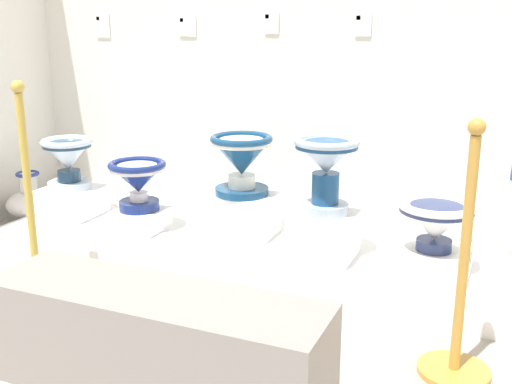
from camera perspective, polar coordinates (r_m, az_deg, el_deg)
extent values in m
cube|color=white|center=(3.58, 1.82, -5.58)|extent=(3.44, 1.01, 0.08)
cube|color=white|center=(4.28, -16.64, -0.85)|extent=(0.36, 0.36, 0.18)
cylinder|color=silver|center=(4.25, -16.76, 0.65)|extent=(0.28, 0.28, 0.05)
cylinder|color=navy|center=(4.23, -16.82, 1.46)|extent=(0.15, 0.15, 0.08)
cone|color=silver|center=(4.21, -16.96, 3.20)|extent=(0.32, 0.32, 0.19)
cylinder|color=navy|center=(4.19, -17.04, 4.19)|extent=(0.31, 0.31, 0.03)
torus|color=silver|center=(4.19, -17.06, 4.46)|extent=(0.33, 0.33, 0.04)
cylinder|color=navy|center=(4.19, -17.05, 4.39)|extent=(0.22, 0.22, 0.01)
cube|color=white|center=(3.87, -10.63, -2.54)|extent=(0.28, 0.29, 0.13)
cylinder|color=navy|center=(3.84, -10.70, -1.19)|extent=(0.25, 0.25, 0.06)
cylinder|color=white|center=(3.83, -10.74, -0.39)|extent=(0.11, 0.11, 0.05)
cone|color=navy|center=(3.80, -10.83, 1.23)|extent=(0.34, 0.34, 0.17)
cylinder|color=white|center=(3.78, -10.88, 2.18)|extent=(0.33, 0.33, 0.03)
torus|color=navy|center=(3.78, -10.89, 2.47)|extent=(0.35, 0.35, 0.04)
cylinder|color=white|center=(3.78, -10.89, 2.40)|extent=(0.24, 0.24, 0.01)
cube|color=white|center=(3.71, -1.31, -2.09)|extent=(0.39, 0.29, 0.25)
cylinder|color=navy|center=(3.67, -1.32, 0.11)|extent=(0.32, 0.32, 0.04)
cylinder|color=white|center=(3.65, -1.33, 1.02)|extent=(0.16, 0.16, 0.08)
cone|color=navy|center=(3.62, -1.34, 3.26)|extent=(0.36, 0.36, 0.21)
cylinder|color=white|center=(3.60, -1.35, 4.60)|extent=(0.35, 0.35, 0.03)
torus|color=navy|center=(3.60, -1.36, 4.91)|extent=(0.37, 0.37, 0.04)
cylinder|color=white|center=(3.60, -1.35, 4.84)|extent=(0.25, 0.25, 0.01)
cube|color=white|center=(3.39, 6.27, -3.98)|extent=(0.33, 0.33, 0.25)
cylinder|color=#A9BCD1|center=(3.34, 6.35, -1.52)|extent=(0.25, 0.25, 0.06)
cylinder|color=navy|center=(3.31, 6.40, 0.36)|extent=(0.15, 0.15, 0.17)
cone|color=#A9BCD1|center=(3.27, 6.49, 3.20)|extent=(0.33, 0.33, 0.17)
cylinder|color=navy|center=(3.26, 6.53, 4.30)|extent=(0.33, 0.33, 0.03)
torus|color=#A9BCD1|center=(3.25, 6.54, 4.65)|extent=(0.35, 0.35, 0.04)
cylinder|color=navy|center=(3.25, 6.53, 4.56)|extent=(0.23, 0.23, 0.01)
cube|color=white|center=(3.35, 15.92, -6.41)|extent=(0.37, 0.37, 0.06)
cylinder|color=white|center=(3.33, 15.99, -5.53)|extent=(0.32, 0.32, 0.05)
cylinder|color=navy|center=(3.31, 16.06, -4.70)|extent=(0.18, 0.18, 0.06)
cone|color=white|center=(3.27, 16.21, -2.72)|extent=(0.38, 0.38, 0.18)
cylinder|color=navy|center=(3.25, 16.31, -1.52)|extent=(0.37, 0.37, 0.03)
torus|color=white|center=(3.24, 16.33, -1.18)|extent=(0.39, 0.39, 0.04)
cylinder|color=navy|center=(3.25, 16.33, -1.27)|extent=(0.27, 0.27, 0.01)
cube|color=white|center=(4.54, -13.93, 14.65)|extent=(0.11, 0.01, 0.16)
cube|color=#386BAD|center=(4.56, -14.35, 15.23)|extent=(0.02, 0.01, 0.02)
cube|color=white|center=(4.18, -6.34, 14.94)|extent=(0.13, 0.01, 0.13)
cube|color=#5B9E4C|center=(4.19, -6.86, 15.45)|extent=(0.02, 0.01, 0.02)
cube|color=white|center=(3.92, 1.46, 15.30)|extent=(0.09, 0.01, 0.13)
cube|color=slate|center=(3.93, 1.04, 15.86)|extent=(0.02, 0.01, 0.02)
cube|color=white|center=(3.74, 9.87, 14.94)|extent=(0.09, 0.01, 0.13)
cube|color=#5B9E4C|center=(3.75, 9.42, 15.55)|extent=(0.02, 0.01, 0.02)
cylinder|color=navy|center=(4.53, -19.94, -2.36)|extent=(0.13, 0.13, 0.03)
ellipsoid|color=white|center=(4.50, -20.06, -1.05)|extent=(0.32, 0.32, 0.19)
cylinder|color=white|center=(4.46, -20.24, 0.83)|extent=(0.11, 0.11, 0.12)
torus|color=navy|center=(4.45, -20.31, 1.58)|extent=(0.16, 0.16, 0.02)
cylinder|color=gold|center=(3.44, -19.46, -7.94)|extent=(0.23, 0.23, 0.02)
cylinder|color=gold|center=(3.29, -20.23, 0.08)|extent=(0.04, 0.04, 0.97)
sphere|color=gold|center=(3.20, -21.09, 9.03)|extent=(0.06, 0.06, 0.06)
cylinder|color=gold|center=(2.63, 17.73, -15.40)|extent=(0.28, 0.28, 0.02)
cylinder|color=gold|center=(2.43, 18.63, -5.78)|extent=(0.04, 0.04, 0.92)
sphere|color=gold|center=(2.30, 19.67, 5.66)|extent=(0.06, 0.06, 0.06)
cube|color=gray|center=(2.34, -9.20, -13.55)|extent=(1.28, 0.36, 0.40)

